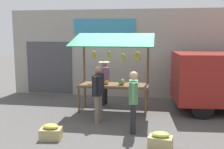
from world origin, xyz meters
TOP-DOWN VIEW (x-y plane):
  - ground_plane at (0.00, 0.00)m, footprint 40.00×40.00m
  - street_backdrop at (0.07, -2.20)m, footprint 9.00×0.30m
  - market_stall at (-0.02, -0.03)m, footprint 2.50×1.46m
  - vendor_with_sunhat at (0.45, -0.75)m, footprint 0.40×0.66m
  - shopper_in_striped_shirt at (0.26, 1.11)m, footprint 0.25×0.69m
  - shopper_with_shopping_bag at (-0.78, 1.73)m, footprint 0.25×0.68m
  - produce_crate_near at (-1.45, 2.60)m, footprint 0.57×0.43m
  - produce_crate_side at (1.12, 2.50)m, footprint 0.54×0.42m

SIDE VIEW (x-z plane):
  - ground_plane at x=0.00m, z-range 0.00..0.00m
  - produce_crate_near at x=-1.45m, z-range -0.02..0.35m
  - produce_crate_side at x=1.12m, z-range -0.02..0.35m
  - shopper_with_shopping_bag at x=-0.78m, z-range 0.11..1.68m
  - vendor_with_sunhat at x=0.45m, z-range 0.13..1.68m
  - shopper_in_striped_shirt at x=0.26m, z-range 0.12..1.73m
  - market_stall at x=-0.02m, z-range 0.29..2.78m
  - street_backdrop at x=0.07m, z-range 0.00..3.40m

